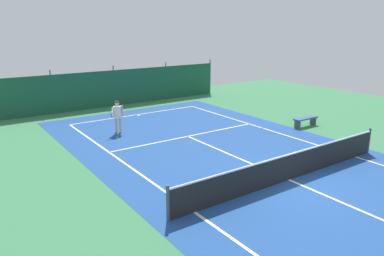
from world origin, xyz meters
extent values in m
plane|color=#387A4C|center=(0.00, 0.00, 0.00)|extent=(36.00, 36.00, 0.00)
cube|color=#1E478C|center=(0.00, 0.00, 0.00)|extent=(11.02, 26.60, 0.01)
cube|color=white|center=(0.00, 11.90, 0.01)|extent=(8.22, 0.10, 0.01)
cube|color=white|center=(-4.11, 0.00, 0.01)|extent=(0.10, 23.80, 0.01)
cube|color=white|center=(4.11, 0.00, 0.01)|extent=(0.10, 23.80, 0.01)
cube|color=white|center=(0.00, 6.40, 0.01)|extent=(8.22, 0.10, 0.01)
cube|color=white|center=(0.00, 0.00, 0.01)|extent=(0.10, 12.80, 0.01)
cube|color=white|center=(0.00, 11.75, 0.01)|extent=(0.10, 0.30, 0.01)
cube|color=black|center=(0.00, 0.00, 0.47)|extent=(9.92, 0.03, 0.95)
cube|color=white|center=(0.00, 0.00, 0.97)|extent=(9.92, 0.04, 0.05)
cylinder|color=#47474C|center=(-5.01, 0.00, 0.55)|extent=(0.10, 0.10, 1.10)
cylinder|color=#47474C|center=(5.01, 0.00, 0.55)|extent=(0.10, 0.10, 1.10)
cube|color=#195138|center=(0.00, 15.14, 1.20)|extent=(16.22, 0.06, 2.40)
cylinder|color=#595B60|center=(-4.05, 15.20, 1.35)|extent=(0.08, 0.08, 2.70)
cylinder|color=#595B60|center=(0.00, 15.20, 1.35)|extent=(0.08, 0.08, 2.70)
cylinder|color=#595B60|center=(4.05, 15.20, 1.35)|extent=(0.08, 0.08, 2.70)
cylinder|color=#595B60|center=(8.11, 15.20, 1.35)|extent=(0.08, 0.08, 2.70)
cube|color=#234C1E|center=(0.00, 15.74, 0.55)|extent=(14.60, 0.70, 1.10)
cylinder|color=#D8AD8C|center=(-2.43, 8.94, 0.41)|extent=(0.12, 0.12, 0.82)
cylinder|color=#D8AD8C|center=(-2.61, 9.03, 0.41)|extent=(0.12, 0.12, 0.82)
cylinder|color=white|center=(-2.52, 8.98, 0.90)|extent=(0.40, 0.40, 0.22)
cube|color=white|center=(-2.52, 8.98, 1.10)|extent=(0.41, 0.33, 0.56)
sphere|color=#D8AD8C|center=(-2.52, 8.98, 1.53)|extent=(0.22, 0.22, 0.22)
cylinder|color=black|center=(-2.52, 8.98, 1.62)|extent=(0.23, 0.23, 0.04)
cylinder|color=#D8AD8C|center=(-2.31, 8.89, 1.13)|extent=(0.09, 0.09, 0.58)
cylinder|color=#D8AD8C|center=(-2.78, 8.97, 1.13)|extent=(0.31, 0.52, 0.41)
cylinder|color=black|center=(-2.95, 8.72, 1.02)|extent=(0.15, 0.26, 0.13)
torus|color=teal|center=(-2.95, 8.72, 1.24)|extent=(0.33, 0.24, 0.29)
sphere|color=#CCDB33|center=(0.63, 10.97, 0.03)|extent=(0.07, 0.07, 0.07)
sphere|color=#CCDB33|center=(-2.94, 8.17, 0.03)|extent=(0.07, 0.07, 0.07)
sphere|color=#CCDB33|center=(4.08, 5.35, 0.03)|extent=(0.07, 0.07, 0.07)
cube|color=maroon|center=(-0.47, 17.30, 0.72)|extent=(2.18, 4.35, 0.80)
cube|color=#2D333D|center=(-0.47, 17.30, 1.40)|extent=(1.70, 2.02, 0.56)
cylinder|color=black|center=(-1.48, 18.51, 0.32)|extent=(0.28, 0.66, 0.64)
cylinder|color=black|center=(0.31, 18.68, 0.32)|extent=(0.28, 0.66, 0.64)
cylinder|color=black|center=(-1.24, 15.92, 0.32)|extent=(0.28, 0.66, 0.64)
cylinder|color=black|center=(0.55, 16.08, 0.32)|extent=(0.28, 0.66, 0.64)
cube|color=#335184|center=(6.31, 4.33, 0.45)|extent=(1.60, 0.40, 0.08)
cube|color=#4C4C51|center=(5.66, 4.33, 0.23)|extent=(0.08, 0.36, 0.45)
cube|color=#4C4C51|center=(6.96, 4.33, 0.23)|extent=(0.08, 0.36, 0.45)
camera|label=1|loc=(-9.75, -7.98, 5.35)|focal=34.49mm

